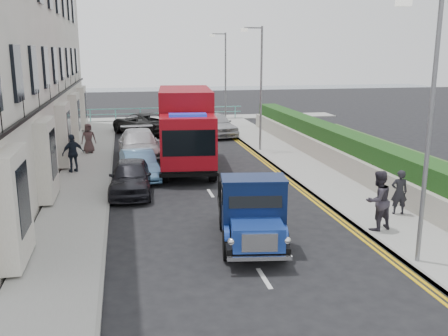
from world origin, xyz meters
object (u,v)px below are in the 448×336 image
at_px(pedestrian_east_near, 399,192).
at_px(lamp_mid, 259,82).
at_px(lamp_far, 224,74).
at_px(bedford_lorry, 253,216).
at_px(parked_car_front, 131,177).
at_px(lamp_near, 426,118).
at_px(red_lorry, 186,127).

bearing_deg(pedestrian_east_near, lamp_mid, -70.56).
relative_size(lamp_far, bedford_lorry, 1.48).
xyz_separation_m(lamp_mid, parked_car_front, (-7.34, -7.38, -3.30)).
bearing_deg(parked_car_front, lamp_near, -45.76).
xyz_separation_m(lamp_mid, lamp_far, (0.00, 10.00, 0.00)).
relative_size(lamp_near, pedestrian_east_near, 4.45).
height_order(bedford_lorry, parked_car_front, bedford_lorry).
xyz_separation_m(lamp_mid, bedford_lorry, (-3.97, -13.99, -3.01)).
height_order(parked_car_front, pedestrian_east_near, pedestrian_east_near).
bearing_deg(lamp_far, bedford_lorry, -99.40).
height_order(bedford_lorry, red_lorry, red_lorry).
distance_m(lamp_mid, pedestrian_east_near, 12.75).
height_order(lamp_mid, parked_car_front, lamp_mid).
distance_m(lamp_far, parked_car_front, 19.15).
distance_m(lamp_far, red_lorry, 14.00).
relative_size(lamp_mid, pedestrian_east_near, 4.45).
xyz_separation_m(lamp_far, red_lorry, (-4.54, -13.10, -1.96)).
distance_m(lamp_near, lamp_mid, 16.00).
relative_size(lamp_near, lamp_mid, 1.00).
height_order(lamp_mid, pedestrian_east_near, lamp_mid).
relative_size(lamp_mid, lamp_far, 1.00).
height_order(lamp_mid, lamp_far, same).
distance_m(lamp_mid, bedford_lorry, 14.85).
relative_size(lamp_mid, bedford_lorry, 1.48).
xyz_separation_m(parked_car_front, pedestrian_east_near, (9.05, -4.87, 0.21)).
height_order(lamp_near, parked_car_front, lamp_near).
height_order(lamp_mid, red_lorry, lamp_mid).
bearing_deg(red_lorry, parked_car_front, -117.86).
distance_m(bedford_lorry, pedestrian_east_near, 5.95).
distance_m(lamp_near, red_lorry, 13.82).
height_order(lamp_near, pedestrian_east_near, lamp_near).
distance_m(red_lorry, pedestrian_east_near, 11.15).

